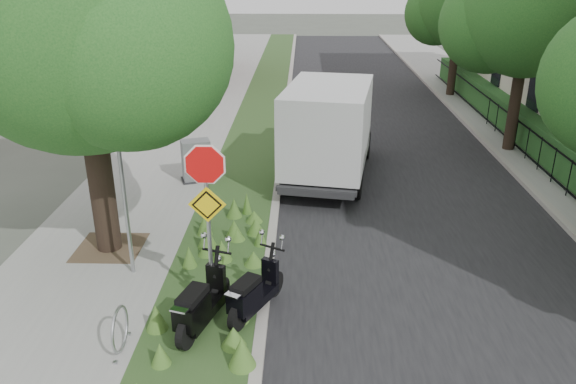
{
  "coord_description": "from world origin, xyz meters",
  "views": [
    {
      "loc": [
        0.17,
        -7.92,
        5.96
      ],
      "look_at": [
        -0.12,
        3.23,
        1.3
      ],
      "focal_mm": 35.0,
      "sensor_mm": 36.0,
      "label": 1
    }
  ],
  "objects_px": {
    "scooter_far": "(251,298)",
    "box_truck": "(330,126)",
    "utility_cabinet": "(196,161)",
    "sign_assembly": "(207,195)",
    "scooter_near": "(198,310)"
  },
  "relations": [
    {
      "from": "sign_assembly",
      "to": "utility_cabinet",
      "type": "xyz_separation_m",
      "value": [
        -1.4,
        6.31,
        -1.65
      ]
    },
    {
      "from": "scooter_far",
      "to": "utility_cabinet",
      "type": "height_order",
      "value": "utility_cabinet"
    },
    {
      "from": "scooter_near",
      "to": "utility_cabinet",
      "type": "bearing_deg",
      "value": 100.32
    },
    {
      "from": "scooter_far",
      "to": "box_truck",
      "type": "relative_size",
      "value": 0.28
    },
    {
      "from": "sign_assembly",
      "to": "scooter_far",
      "type": "relative_size",
      "value": 2.08
    },
    {
      "from": "box_truck",
      "to": "utility_cabinet",
      "type": "bearing_deg",
      "value": -170.25
    },
    {
      "from": "scooter_far",
      "to": "box_truck",
      "type": "bearing_deg",
      "value": 77.18
    },
    {
      "from": "utility_cabinet",
      "to": "sign_assembly",
      "type": "bearing_deg",
      "value": -77.49
    },
    {
      "from": "scooter_near",
      "to": "utility_cabinet",
      "type": "xyz_separation_m",
      "value": [
        -1.27,
        6.99,
        0.14
      ]
    },
    {
      "from": "scooter_far",
      "to": "sign_assembly",
      "type": "bearing_deg",
      "value": 160.83
    },
    {
      "from": "sign_assembly",
      "to": "utility_cabinet",
      "type": "height_order",
      "value": "sign_assembly"
    },
    {
      "from": "scooter_near",
      "to": "scooter_far",
      "type": "distance_m",
      "value": 0.95
    },
    {
      "from": "sign_assembly",
      "to": "scooter_near",
      "type": "distance_m",
      "value": 1.91
    },
    {
      "from": "box_truck",
      "to": "scooter_near",
      "type": "bearing_deg",
      "value": -107.98
    },
    {
      "from": "scooter_far",
      "to": "box_truck",
      "type": "xyz_separation_m",
      "value": [
        1.64,
        7.2,
        1.05
      ]
    }
  ]
}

